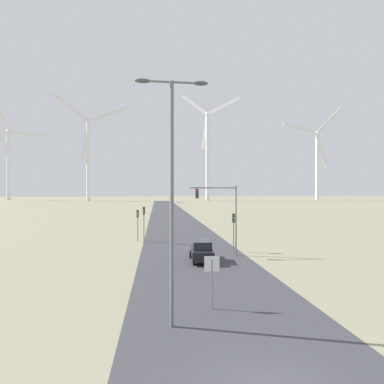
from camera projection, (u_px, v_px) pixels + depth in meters
The scene contains 12 objects.
road_surface at pixel (175, 223), 56.47m from camera, with size 10.00×240.00×0.01m.
streetlamp at pixel (172, 175), 13.56m from camera, with size 3.33×0.32×11.21m.
stop_sign_near at pixel (212, 272), 15.62m from camera, with size 0.81×0.07×2.77m.
traffic_light_post_near_left at pixel (144, 216), 35.19m from camera, with size 0.28×0.34×4.27m.
traffic_light_post_near_right at pixel (234, 224), 30.10m from camera, with size 0.28×0.34×3.87m.
traffic_light_post_mid_left at pixel (138, 218), 36.62m from camera, with size 0.28×0.34×3.80m.
traffic_light_mast_overhead at pixel (221, 206), 28.22m from camera, with size 4.47×0.35×6.70m.
car_approaching at pixel (202, 251), 26.15m from camera, with size 2.10×4.22×1.83m.
wind_turbine_far_left at pixel (8, 156), 188.69m from camera, with size 39.29×5.32×66.06m.
wind_turbine_left at pixel (88, 151), 169.90m from camera, with size 39.97×5.80×60.34m.
wind_turbine_center at pixel (207, 148), 180.50m from camera, with size 32.74×17.60×65.78m.
wind_turbine_right at pixel (317, 158), 189.53m from camera, with size 38.02×3.27×59.26m.
Camera 1 is at (-3.42, -8.43, 6.21)m, focal length 28.00 mm.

